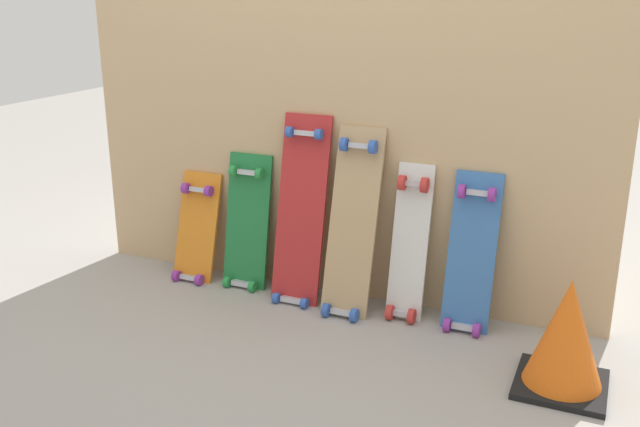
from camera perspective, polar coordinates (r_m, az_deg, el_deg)
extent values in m
plane|color=#9E9991|center=(3.52, 0.46, -6.47)|extent=(12.00, 12.00, 0.00)
cube|color=tan|center=(3.34, 0.97, 6.66)|extent=(2.60, 0.04, 1.61)
cube|color=orange|center=(3.71, -9.83, -1.60)|extent=(0.22, 0.20, 0.61)
cube|color=#B7B7BF|center=(3.72, -10.40, -5.07)|extent=(0.10, 0.04, 0.03)
cube|color=#B7B7BF|center=(3.67, -9.67, 1.89)|extent=(0.10, 0.04, 0.03)
cylinder|color=purple|center=(3.74, -11.43, -4.91)|extent=(0.03, 0.05, 0.05)
cylinder|color=purple|center=(3.66, -9.66, -5.27)|extent=(0.03, 0.05, 0.05)
cylinder|color=purple|center=(3.70, -10.71, 2.01)|extent=(0.03, 0.05, 0.05)
cylinder|color=purple|center=(3.62, -8.90, 1.79)|extent=(0.03, 0.05, 0.05)
cube|color=#1E7238|center=(3.56, -5.85, -1.16)|extent=(0.23, 0.15, 0.73)
cube|color=#B7B7BF|center=(3.60, -6.30, -5.61)|extent=(0.10, 0.04, 0.03)
cube|color=#B7B7BF|center=(3.51, -5.78, 3.31)|extent=(0.10, 0.04, 0.03)
cylinder|color=#268C3F|center=(3.62, -7.44, -5.47)|extent=(0.03, 0.05, 0.05)
cylinder|color=#268C3F|center=(3.55, -5.42, -5.86)|extent=(0.03, 0.05, 0.05)
cylinder|color=#268C3F|center=(3.53, -6.94, 3.40)|extent=(0.03, 0.05, 0.05)
cylinder|color=#268C3F|center=(3.46, -4.87, 3.18)|extent=(0.03, 0.05, 0.05)
cube|color=#B22626|center=(3.36, -1.55, -0.31)|extent=(0.24, 0.22, 0.95)
cube|color=#B7B7BF|center=(3.41, -2.28, -6.94)|extent=(0.11, 0.04, 0.03)
cube|color=#B7B7BF|center=(3.32, -1.16, 6.44)|extent=(0.11, 0.04, 0.03)
cylinder|color=#3359B2|center=(3.43, -3.53, -6.78)|extent=(0.03, 0.05, 0.05)
cylinder|color=#3359B2|center=(3.37, -1.26, -7.21)|extent=(0.03, 0.05, 0.05)
cylinder|color=#3359B2|center=(3.33, -2.45, 6.55)|extent=(0.03, 0.05, 0.05)
cylinder|color=#3359B2|center=(3.27, -0.10, 6.35)|extent=(0.03, 0.05, 0.05)
cube|color=tan|center=(3.25, 2.61, -1.28)|extent=(0.22, 0.27, 0.91)
cube|color=#B7B7BF|center=(3.28, 1.72, -7.90)|extent=(0.10, 0.04, 0.03)
cube|color=#B7B7BF|center=(3.22, 3.20, 5.43)|extent=(0.10, 0.04, 0.03)
cylinder|color=#3359B2|center=(3.29, 0.49, -7.74)|extent=(0.03, 0.06, 0.06)
cylinder|color=#3359B2|center=(3.24, 2.76, -8.15)|extent=(0.03, 0.06, 0.06)
cylinder|color=#3359B2|center=(3.23, 1.94, 5.56)|extent=(0.03, 0.06, 0.06)
cylinder|color=#3359B2|center=(3.18, 4.27, 5.34)|extent=(0.03, 0.06, 0.06)
cube|color=silver|center=(3.24, 7.18, -2.82)|extent=(0.17, 0.17, 0.76)
cube|color=#B7B7BF|center=(3.28, 6.56, -7.97)|extent=(0.07, 0.04, 0.03)
cube|color=#B7B7BF|center=(3.18, 7.57, 2.38)|extent=(0.07, 0.04, 0.03)
cylinder|color=red|center=(3.27, 5.61, -7.89)|extent=(0.03, 0.07, 0.07)
cylinder|color=red|center=(3.25, 7.35, -8.18)|extent=(0.03, 0.07, 0.07)
cylinder|color=red|center=(3.18, 6.60, 2.47)|extent=(0.03, 0.07, 0.07)
cylinder|color=red|center=(3.15, 8.38, 2.26)|extent=(0.03, 0.07, 0.07)
cube|color=#386BAD|center=(3.17, 12.01, -3.65)|extent=(0.21, 0.19, 0.75)
cube|color=#B7B7BF|center=(3.21, 11.34, -8.89)|extent=(0.09, 0.04, 0.03)
cube|color=#B7B7BF|center=(3.12, 12.51, 1.63)|extent=(0.09, 0.04, 0.03)
cylinder|color=purple|center=(3.20, 10.14, -8.78)|extent=(0.03, 0.06, 0.06)
cylinder|color=purple|center=(3.18, 12.42, -9.13)|extent=(0.03, 0.06, 0.06)
cylinder|color=purple|center=(3.12, 11.29, 1.76)|extent=(0.03, 0.06, 0.06)
cylinder|color=purple|center=(3.09, 13.62, 1.48)|extent=(0.03, 0.06, 0.06)
cube|color=black|center=(2.91, 18.72, -12.82)|extent=(0.33, 0.33, 0.02)
cone|color=orange|center=(2.81, 19.17, -8.96)|extent=(0.29, 0.29, 0.41)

